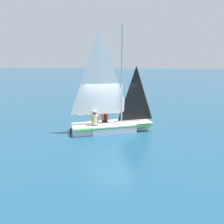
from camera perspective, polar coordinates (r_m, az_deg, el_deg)
ground_plane at (r=11.67m, az=-0.00°, el=-4.85°), size 260.00×260.00×0.00m
sailboat_main at (r=11.44m, az=-0.26°, el=-1.13°), size 3.03×4.29×5.31m
sailor_helm at (r=11.69m, az=-1.88°, el=-1.61°), size 0.40×0.42×1.16m
sailor_crew at (r=11.15m, az=-4.50°, el=-2.36°), size 0.40×0.42×1.16m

